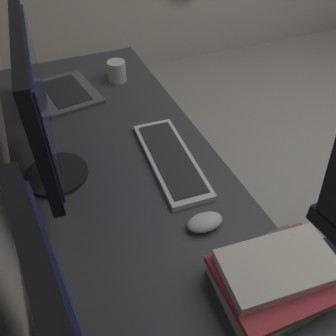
# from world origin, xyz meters

# --- Properties ---
(desk) EXTENTS (2.29, 0.66, 0.73)m
(desk) POSITION_xyz_m (-0.11, 1.64, 0.67)
(desk) COLOR #38383D
(desk) RESTS_ON ground
(monitor_primary) EXTENTS (0.56, 0.20, 0.46)m
(monitor_primary) POSITION_xyz_m (0.21, 1.83, 1.00)
(monitor_primary) COLOR black
(monitor_primary) RESTS_ON desk
(laptop_leftmost) EXTENTS (0.34, 0.34, 0.22)m
(laptop_leftmost) POSITION_xyz_m (0.69, 1.77, 0.78)
(laptop_leftmost) COLOR #595B60
(laptop_leftmost) RESTS_ON desk
(keyboard_main) EXTENTS (0.43, 0.17, 0.02)m
(keyboard_main) POSITION_xyz_m (0.13, 1.47, 0.74)
(keyboard_main) COLOR silver
(keyboard_main) RESTS_ON desk
(mouse_main) EXTENTS (0.06, 0.10, 0.03)m
(mouse_main) POSITION_xyz_m (-0.15, 1.50, 0.75)
(mouse_main) COLOR silver
(mouse_main) RESTS_ON desk
(book_stack_near) EXTENTS (0.23, 0.29, 0.10)m
(book_stack_near) POSITION_xyz_m (-0.38, 1.43, 0.78)
(book_stack_near) COLOR beige
(book_stack_near) RESTS_ON desk
(coffee_mug) EXTENTS (0.12, 0.08, 0.09)m
(coffee_mug) POSITION_xyz_m (0.73, 1.48, 0.77)
(coffee_mug) COLOR silver
(coffee_mug) RESTS_ON desk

